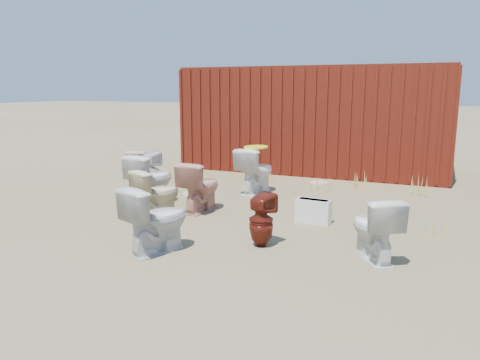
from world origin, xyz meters
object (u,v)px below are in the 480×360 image
at_px(toilet_back_yellowlid, 256,170).
at_px(loose_tank, 313,211).
at_px(toilet_front_maroon, 261,220).
at_px(toilet_front_e, 374,228).
at_px(toilet_back_a, 151,171).
at_px(toilet_back_beige_left, 141,167).
at_px(shipping_container, 316,119).
at_px(toilet_back_beige_right, 157,193).
at_px(toilet_front_a, 151,179).
at_px(toilet_front_pink, 200,186).
at_px(toilet_front_c, 156,219).

height_order(toilet_back_yellowlid, loose_tank, toilet_back_yellowlid).
height_order(toilet_front_maroon, loose_tank, toilet_front_maroon).
distance_m(toilet_front_maroon, toilet_front_e, 1.34).
bearing_deg(toilet_back_a, toilet_back_beige_left, -33.03).
height_order(toilet_front_maroon, toilet_back_a, toilet_back_a).
height_order(toilet_front_maroon, toilet_back_beige_left, toilet_back_beige_left).
bearing_deg(shipping_container, toilet_front_maroon, -82.04).
distance_m(toilet_back_beige_left, toilet_back_beige_right, 2.57).
bearing_deg(toilet_front_e, toilet_back_beige_left, -61.17).
xyz_separation_m(toilet_front_a, toilet_back_yellowlid, (1.30, 1.51, -0.00)).
xyz_separation_m(toilet_front_pink, loose_tank, (1.82, 0.06, -0.23)).
height_order(toilet_front_c, toilet_front_maroon, toilet_front_c).
distance_m(toilet_front_c, toilet_back_yellowlid, 3.46).
bearing_deg(shipping_container, toilet_front_a, -109.75).
relative_size(toilet_front_c, toilet_back_beige_right, 1.11).
relative_size(toilet_front_c, toilet_back_yellowlid, 0.96).
distance_m(toilet_back_a, loose_tank, 3.56).
bearing_deg(toilet_front_c, toilet_front_maroon, -126.21).
xyz_separation_m(toilet_back_beige_left, toilet_back_beige_right, (1.66, -1.97, 0.01)).
relative_size(shipping_container, loose_tank, 12.00).
xyz_separation_m(shipping_container, toilet_back_beige_right, (-1.12, -5.19, -0.83)).
relative_size(toilet_front_pink, toilet_front_c, 0.99).
bearing_deg(loose_tank, toilet_back_beige_left, 165.19).
distance_m(toilet_back_beige_left, loose_tank, 4.15).
height_order(toilet_back_beige_right, loose_tank, toilet_back_beige_right).
xyz_separation_m(toilet_back_beige_left, loose_tank, (3.92, -1.35, -0.18)).
height_order(toilet_back_beige_left, loose_tank, toilet_back_beige_left).
relative_size(toilet_front_maroon, toilet_front_e, 0.89).
bearing_deg(toilet_back_beige_right, toilet_back_yellowlid, -85.43).
bearing_deg(loose_tank, toilet_front_c, -121.59).
height_order(toilet_front_maroon, toilet_back_yellowlid, toilet_back_yellowlid).
bearing_deg(toilet_back_beige_right, toilet_front_maroon, -173.77).
relative_size(toilet_front_pink, toilet_back_yellowlid, 0.94).
relative_size(shipping_container, toilet_back_beige_left, 8.45).
distance_m(toilet_front_pink, loose_tank, 1.83).
bearing_deg(loose_tank, shipping_container, 108.27).
xyz_separation_m(toilet_front_c, toilet_back_yellowlid, (-0.10, 3.46, 0.02)).
bearing_deg(toilet_front_c, shipping_container, -71.38).
xyz_separation_m(shipping_container, toilet_back_beige_left, (-2.77, -3.23, -0.85)).
bearing_deg(toilet_back_a, shipping_container, -115.98).
bearing_deg(toilet_back_yellowlid, toilet_back_beige_left, 15.73).
relative_size(shipping_container, toilet_front_e, 8.01).
xyz_separation_m(toilet_back_a, toilet_back_yellowlid, (1.93, 0.57, 0.05)).
bearing_deg(toilet_front_e, loose_tank, -83.63).
bearing_deg(toilet_front_c, toilet_front_a, -33.62).
bearing_deg(shipping_container, toilet_back_beige_left, -130.70).
distance_m(shipping_container, toilet_front_maroon, 5.95).
xyz_separation_m(shipping_container, toilet_front_e, (2.15, -5.76, -0.83)).
distance_m(toilet_front_e, toilet_back_a, 4.91).
bearing_deg(toilet_front_maroon, toilet_front_e, -157.93).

